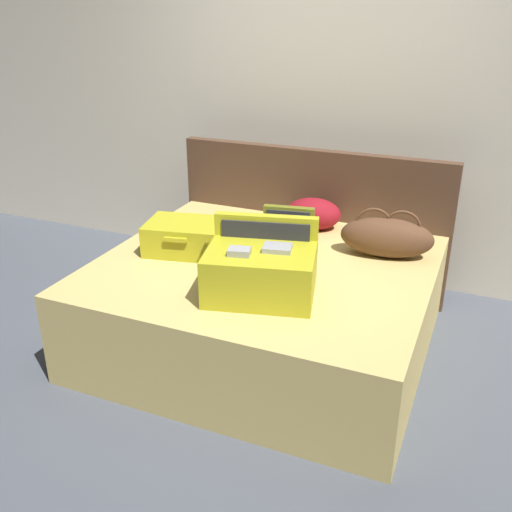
# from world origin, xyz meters

# --- Properties ---
(ground_plane) EXTENTS (12.00, 12.00, 0.00)m
(ground_plane) POSITION_xyz_m (0.00, 0.00, 0.00)
(ground_plane) COLOR #4C515B
(back_wall) EXTENTS (8.00, 0.10, 2.60)m
(back_wall) POSITION_xyz_m (0.00, 1.65, 1.30)
(back_wall) COLOR beige
(back_wall) RESTS_ON ground
(bed) EXTENTS (1.90, 1.68, 0.55)m
(bed) POSITION_xyz_m (0.00, 0.40, 0.27)
(bed) COLOR tan
(bed) RESTS_ON ground
(headboard) EXTENTS (1.93, 0.08, 1.03)m
(headboard) POSITION_xyz_m (0.00, 1.28, 0.51)
(headboard) COLOR #4C3323
(headboard) RESTS_ON ground
(hard_case_large) EXTENTS (0.64, 0.54, 0.37)m
(hard_case_large) POSITION_xyz_m (0.13, 0.04, 0.69)
(hard_case_large) COLOR gold
(hard_case_large) RESTS_ON bed
(hard_case_medium) EXTENTS (0.52, 0.41, 0.19)m
(hard_case_medium) POSITION_xyz_m (-0.51, 0.39, 0.64)
(hard_case_medium) COLOR gold
(hard_case_medium) RESTS_ON bed
(hard_case_small) EXTENTS (0.36, 0.34, 0.24)m
(hard_case_small) POSITION_xyz_m (0.04, 0.63, 0.65)
(hard_case_small) COLOR olive
(hard_case_small) RESTS_ON bed
(duffel_bag) EXTENTS (0.57, 0.28, 0.30)m
(duffel_bag) POSITION_xyz_m (0.62, 0.78, 0.67)
(duffel_bag) COLOR brown
(duffel_bag) RESTS_ON bed
(pillow_near_headboard) EXTENTS (0.41, 0.31, 0.21)m
(pillow_near_headboard) POSITION_xyz_m (0.08, 1.05, 0.65)
(pillow_near_headboard) COLOR maroon
(pillow_near_headboard) RESTS_ON bed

